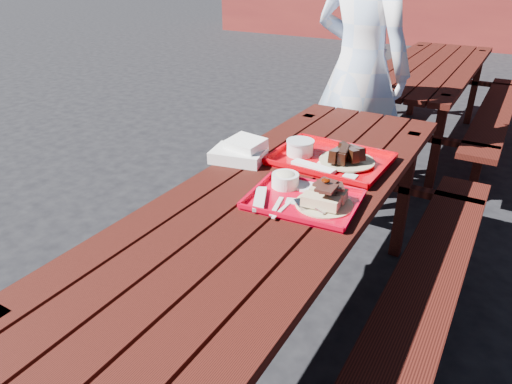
# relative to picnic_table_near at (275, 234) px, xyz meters

# --- Properties ---
(ground) EXTENTS (60.00, 60.00, 0.00)m
(ground) POSITION_rel_picnic_table_near_xyz_m (0.00, 0.00, -0.56)
(ground) COLOR black
(ground) RESTS_ON ground
(picnic_table_near) EXTENTS (1.41, 2.40, 0.75)m
(picnic_table_near) POSITION_rel_picnic_table_near_xyz_m (0.00, 0.00, 0.00)
(picnic_table_near) COLOR #3C110B
(picnic_table_near) RESTS_ON ground
(picnic_table_far) EXTENTS (1.41, 2.40, 0.75)m
(picnic_table_far) POSITION_rel_picnic_table_near_xyz_m (0.00, 2.80, 0.00)
(picnic_table_far) COLOR #3C110B
(picnic_table_far) RESTS_ON ground
(near_tray) EXTENTS (0.42, 0.35, 0.13)m
(near_tray) POSITION_rel_picnic_table_near_xyz_m (0.12, -0.00, 0.22)
(near_tray) COLOR #C50019
(near_tray) RESTS_ON picnic_table_near
(far_tray) EXTENTS (0.50, 0.40, 0.08)m
(far_tray) POSITION_rel_picnic_table_near_xyz_m (0.06, 0.38, 0.21)
(far_tray) COLOR #CD0009
(far_tray) RESTS_ON picnic_table_near
(white_cloth) EXTENTS (0.26, 0.21, 0.09)m
(white_cloth) POSITION_rel_picnic_table_near_xyz_m (-0.29, 0.20, 0.23)
(white_cloth) COLOR white
(white_cloth) RESTS_ON picnic_table_near
(person) EXTENTS (0.77, 0.60, 1.87)m
(person) POSITION_rel_picnic_table_near_xyz_m (-0.20, 1.49, 0.37)
(person) COLOR #BBD8FF
(person) RESTS_ON ground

